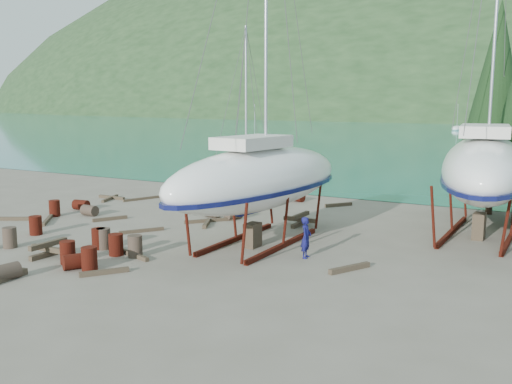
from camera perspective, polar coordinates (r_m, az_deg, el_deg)
The scene contains 43 objects.
ground at distance 25.19m, azimuth -8.18°, elevation -5.21°, with size 600.00×600.00×0.00m, color #6B6354.
far_house_left at distance 222.34m, azimuth 9.81°, elevation 8.05°, with size 6.60×5.60×5.60m.
far_house_center at distance 212.22m, azimuth 20.12°, elevation 7.60°, with size 6.60×5.60×5.60m.
cypress_back_left at distance 33.53m, azimuth 22.92°, elevation 9.19°, with size 4.14×4.14×11.50m.
moored_boat_left at distance 91.35m, azimuth -0.14°, elevation 5.40°, with size 2.00×5.00×6.05m.
moored_boat_far at distance 131.45m, azimuth 19.44°, elevation 5.99°, with size 2.00×5.00×6.05m.
large_sailboat_near at distance 24.42m, azimuth 0.30°, elevation 1.44°, with size 4.57×11.84×18.19m.
large_sailboat_far at distance 27.83m, azimuth 21.89°, elevation 2.30°, with size 5.17×12.80×19.67m.
small_sailboat_shore at distance 34.39m, azimuth -1.27°, elevation 1.66°, with size 3.71×6.90×10.55m.
worker at distance 22.73m, azimuth 5.03°, elevation -4.56°, with size 0.60×0.40×1.65m, color #121350.
drum_0 at distance 28.55m, azimuth -21.18°, elevation -3.14°, with size 0.58×0.58×0.88m, color #551A0E.
drum_1 at distance 21.84m, azimuth -23.69°, elevation -7.32°, with size 0.58×0.58×0.88m, color #2D2823.
drum_2 at distance 34.25m, azimuth -17.09°, elevation -1.24°, with size 0.58×0.58×0.88m, color #551A0E.
drum_3 at distance 23.12m, azimuth -18.31°, elevation -5.74°, with size 0.58×0.58×0.88m, color #551A0E.
drum_4 at distance 35.57m, azimuth 4.14°, elevation -0.49°, with size 0.58×0.58×0.88m, color #551A0E.
drum_5 at distance 23.36m, azimuth -12.00°, elevation -5.33°, with size 0.58×0.58×0.88m, color #2D2823.
drum_7 at distance 21.96m, azimuth -16.33°, elevation -6.42°, with size 0.58×0.58×0.88m, color #551A0E.
drum_8 at distance 32.76m, azimuth -19.50°, elevation -1.54°, with size 0.58×0.58×0.88m, color #551A0E.
drum_9 at distance 30.73m, azimuth -4.40°, elevation -2.00°, with size 0.58×0.58×0.88m, color #2D2823.
drum_10 at distance 25.01m, azimuth -15.46°, elevation -4.51°, with size 0.58×0.58×0.88m, color #551A0E.
drum_11 at distance 30.09m, azimuth -2.27°, elevation -2.22°, with size 0.58×0.58×0.88m, color #2D2823.
drum_12 at distance 22.32m, azimuth -17.61°, elevation -6.63°, with size 0.58×0.58×0.88m, color #551A0E.
drum_14 at distance 23.78m, azimuth -13.83°, elevation -5.14°, with size 0.58×0.58×0.88m, color #551A0E.
drum_15 at distance 32.36m, azimuth -16.31°, elevation -1.78°, with size 0.58×0.58×0.88m, color #2D2823.
drum_16 at distance 26.44m, azimuth -23.40°, elevation -4.20°, with size 0.58×0.58×0.88m, color #2D2823.
drum_17 at distance 24.94m, azimuth -15.00°, elevation -4.53°, with size 0.58×0.58×0.88m, color #2D2823.
timber_0 at distance 35.04m, azimuth -6.07°, elevation -1.02°, with size 0.14×2.21×0.14m, color #4E412C.
timber_1 at distance 21.41m, azimuth 9.34°, elevation -7.53°, with size 0.19×1.89×0.19m, color #4E412C.
timber_2 at distance 37.61m, azimuth -14.24°, elevation -0.53°, with size 0.19×2.10×0.19m, color #4E412C.
timber_4 at distance 30.86m, azimuth -14.39°, elevation -2.60°, with size 0.17×1.84×0.17m, color #4E412C.
timber_5 at distance 23.79m, azimuth -12.60°, elevation -5.98°, with size 0.16×2.74×0.16m, color #4E412C.
timber_6 at distance 34.21m, azimuth 8.25°, elevation -1.27°, with size 0.19×1.79×0.19m, color #4E412C.
timber_7 at distance 21.41m, azimuth -14.92°, elevation -7.74°, with size 0.17×1.76×0.17m, color #4E412C.
timber_8 at distance 28.79m, azimuth -4.97°, elevation -3.16°, with size 0.19×1.72×0.19m, color #4E412C.
timber_9 at distance 34.98m, azimuth -3.25°, elevation -1.00°, with size 0.15×2.38×0.15m, color #4E412C.
timber_10 at distance 29.58m, azimuth -4.69°, elevation -2.85°, with size 0.16×2.64×0.16m, color #4E412C.
timber_11 at distance 27.73m, azimuth -11.36°, elevation -3.81°, with size 0.15×2.16×0.15m, color #4E412C.
timber_12 at distance 31.47m, azimuth -20.14°, elevation -2.65°, with size 0.17×2.43×0.17m, color #4E412C.
timber_14 at distance 32.72m, azimuth -24.15°, elevation -2.45°, with size 0.18×3.08×0.18m, color #4E412C.
timber_15 at distance 36.88m, azimuth -11.20°, elevation -0.64°, with size 0.15×2.80×0.15m, color #4E412C.
timber_17 at distance 37.33m, azimuth -14.39°, elevation -0.62°, with size 0.16×2.32×0.16m, color #4E412C.
timber_pile_fore at distance 24.47m, azimuth -20.04°, elevation -5.37°, with size 1.80×1.80×0.60m.
timber_pile_aft at distance 28.72m, azimuth 4.45°, elevation -2.76°, with size 1.80×1.80×0.60m.
Camera 1 is at (14.98, -19.29, 6.15)m, focal length 40.00 mm.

